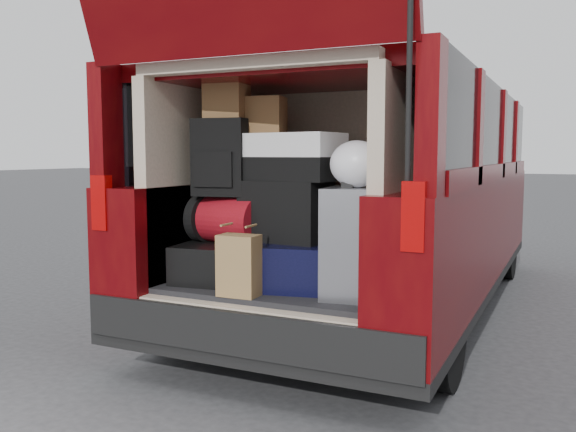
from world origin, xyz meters
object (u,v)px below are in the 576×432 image
object	(u,v)px
black_soft_case	(286,211)
twotone_duffel	(289,157)
navy_hardshell	(287,263)
black_hardshell	(219,261)
silver_roller	(350,242)
backpack	(222,157)
kraft_bag	(239,265)
red_duffel	(230,219)

from	to	relation	value
black_soft_case	twotone_duffel	distance (m)	0.30
navy_hardshell	twotone_duffel	distance (m)	0.60
black_hardshell	silver_roller	xyz separation A→B (m)	(0.83, -0.07, 0.17)
silver_roller	black_soft_case	size ratio (longest dim) A/B	1.19
black_soft_case	backpack	distance (m)	0.49
black_soft_case	twotone_duffel	world-z (taller)	twotone_duffel
twotone_duffel	kraft_bag	bearing A→B (deg)	-96.56
silver_roller	kraft_bag	size ratio (longest dim) A/B	1.76
black_hardshell	red_duffel	world-z (taller)	red_duffel
silver_roller	twotone_duffel	world-z (taller)	twotone_duffel
black_hardshell	kraft_bag	distance (m)	0.45
black_hardshell	twotone_duffel	world-z (taller)	twotone_duffel
kraft_bag	black_soft_case	distance (m)	0.46
kraft_bag	backpack	bearing A→B (deg)	130.69
black_soft_case	twotone_duffel	size ratio (longest dim) A/B	0.81
silver_roller	kraft_bag	xyz separation A→B (m)	(-0.52, -0.24, -0.12)
black_hardshell	navy_hardshell	world-z (taller)	navy_hardshell
silver_roller	black_soft_case	bearing A→B (deg)	156.10
twotone_duffel	black_hardshell	bearing A→B (deg)	-161.98
red_duffel	black_soft_case	bearing A→B (deg)	13.70
red_duffel	black_soft_case	distance (m)	0.36
silver_roller	backpack	size ratio (longest dim) A/B	1.28
navy_hardshell	red_duffel	bearing A→B (deg)	170.76
silver_roller	twotone_duffel	xyz separation A→B (m)	(-0.41, 0.14, 0.44)
silver_roller	black_soft_case	world-z (taller)	black_soft_case
kraft_bag	red_duffel	bearing A→B (deg)	124.71
kraft_bag	red_duffel	xyz separation A→B (m)	(-0.26, 0.34, 0.20)
silver_roller	twotone_duffel	distance (m)	0.61
navy_hardshell	kraft_bag	world-z (taller)	kraft_bag
kraft_bag	twotone_duffel	distance (m)	0.69
silver_roller	red_duffel	distance (m)	0.78
black_hardshell	black_soft_case	world-z (taller)	black_soft_case
red_duffel	black_soft_case	size ratio (longest dim) A/B	0.89
silver_roller	twotone_duffel	bearing A→B (deg)	153.34
red_duffel	backpack	size ratio (longest dim) A/B	0.96
kraft_bag	red_duffel	distance (m)	0.47
twotone_duffel	silver_roller	bearing A→B (deg)	-10.05
silver_roller	red_duffel	size ratio (longest dim) A/B	1.33
silver_roller	backpack	distance (m)	0.92
red_duffel	navy_hardshell	bearing A→B (deg)	11.85
navy_hardshell	silver_roller	xyz separation A→B (m)	(0.41, -0.11, 0.16)
kraft_bag	silver_roller	bearing A→B (deg)	23.26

